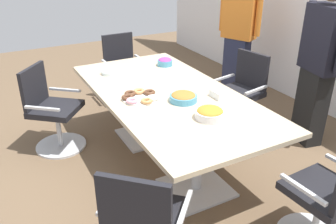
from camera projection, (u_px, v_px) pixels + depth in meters
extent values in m
cube|color=brown|center=(168.00, 160.00, 3.70)|extent=(10.00, 10.00, 0.01)
cube|color=#CCB793|center=(168.00, 95.00, 3.37)|extent=(2.40, 1.20, 0.04)
cube|color=silver|center=(146.00, 135.00, 4.13)|extent=(0.56, 0.56, 0.02)
cylinder|color=silver|center=(145.00, 108.00, 3.97)|extent=(0.09, 0.09, 0.69)
cube|color=silver|center=(196.00, 188.00, 3.25)|extent=(0.56, 0.56, 0.02)
cylinder|color=silver|center=(198.00, 155.00, 3.10)|extent=(0.09, 0.09, 0.69)
cylinder|color=silver|center=(317.00, 217.00, 2.61)|extent=(0.05, 0.05, 0.41)
cube|color=black|center=(323.00, 191.00, 2.50)|extent=(0.49, 0.49, 0.06)
cube|color=silver|center=(303.00, 189.00, 2.34)|extent=(0.37, 0.05, 0.02)
cylinder|color=silver|center=(235.00, 127.00, 4.30)|extent=(0.63, 0.63, 0.02)
cylinder|color=silver|center=(236.00, 111.00, 4.21)|extent=(0.05, 0.05, 0.41)
cube|color=black|center=(238.00, 93.00, 4.11)|extent=(0.54, 0.54, 0.06)
cube|color=black|center=(252.00, 70.00, 4.12)|extent=(0.44, 0.12, 0.42)
cube|color=silver|center=(256.00, 90.00, 3.88)|extent=(0.10, 0.37, 0.02)
cube|color=silver|center=(223.00, 78.00, 4.22)|extent=(0.10, 0.37, 0.02)
cylinder|color=silver|center=(126.00, 99.00, 5.06)|extent=(0.55, 0.55, 0.02)
cylinder|color=silver|center=(126.00, 85.00, 4.96)|extent=(0.05, 0.05, 0.41)
cube|color=black|center=(125.00, 70.00, 4.86)|extent=(0.47, 0.47, 0.06)
cube|color=black|center=(118.00, 49.00, 4.92)|extent=(0.05, 0.44, 0.42)
cube|color=silver|center=(141.00, 59.00, 4.92)|extent=(0.37, 0.04, 0.02)
cube|color=silver|center=(107.00, 64.00, 4.70)|extent=(0.37, 0.04, 0.02)
cylinder|color=silver|center=(61.00, 145.00, 3.92)|extent=(0.76, 0.76, 0.02)
cylinder|color=silver|center=(59.00, 128.00, 3.83)|extent=(0.05, 0.05, 0.41)
cube|color=black|center=(56.00, 109.00, 3.73)|extent=(0.65, 0.65, 0.06)
cube|color=black|center=(34.00, 86.00, 3.66)|extent=(0.36, 0.31, 0.42)
cube|color=silver|center=(65.00, 90.00, 3.89)|extent=(0.26, 0.30, 0.02)
cube|color=silver|center=(42.00, 108.00, 3.46)|extent=(0.26, 0.30, 0.02)
cube|color=black|center=(147.00, 217.00, 2.27)|extent=(0.65, 0.65, 0.06)
cube|color=black|center=(134.00, 210.00, 1.98)|extent=(0.33, 0.35, 0.42)
cube|color=silver|center=(110.00, 196.00, 2.27)|extent=(0.29, 0.27, 0.02)
cube|color=silver|center=(184.00, 210.00, 2.16)|extent=(0.29, 0.27, 0.02)
cube|color=#232842|center=(236.00, 67.00, 5.06)|extent=(0.37, 0.31, 0.85)
cube|color=orange|center=(240.00, 13.00, 4.73)|extent=(0.49, 0.38, 0.67)
cylinder|color=orange|center=(259.00, 13.00, 4.56)|extent=(0.11, 0.11, 0.60)
cylinder|color=orange|center=(223.00, 8.00, 4.86)|extent=(0.11, 0.11, 0.60)
cube|color=black|center=(311.00, 107.00, 3.87)|extent=(0.35, 0.26, 0.84)
cube|color=black|center=(324.00, 39.00, 3.54)|extent=(0.48, 0.31, 0.66)
cylinder|color=black|center=(308.00, 30.00, 3.75)|extent=(0.09, 0.09, 0.60)
cylinder|color=#4C9EC6|center=(183.00, 98.00, 3.19)|extent=(0.25, 0.25, 0.06)
ellipsoid|color=#AD702D|center=(183.00, 95.00, 3.17)|extent=(0.22, 0.22, 0.05)
cylinder|color=white|center=(210.00, 115.00, 2.88)|extent=(0.24, 0.24, 0.07)
ellipsoid|color=orange|center=(210.00, 111.00, 2.87)|extent=(0.21, 0.21, 0.06)
cylinder|color=#4C9EC6|center=(165.00, 63.00, 4.10)|extent=(0.17, 0.17, 0.06)
ellipsoid|color=#9E3D8E|center=(165.00, 60.00, 4.08)|extent=(0.15, 0.15, 0.06)
cylinder|color=white|center=(141.00, 98.00, 3.24)|extent=(0.34, 0.34, 0.01)
torus|color=tan|center=(146.00, 101.00, 3.14)|extent=(0.11, 0.11, 0.03)
torus|color=white|center=(153.00, 98.00, 3.20)|extent=(0.11, 0.11, 0.03)
torus|color=brown|center=(149.00, 92.00, 3.31)|extent=(0.11, 0.11, 0.03)
torus|color=tan|center=(139.00, 91.00, 3.33)|extent=(0.11, 0.11, 0.03)
torus|color=brown|center=(130.00, 93.00, 3.29)|extent=(0.11, 0.11, 0.03)
torus|color=brown|center=(127.00, 97.00, 3.21)|extent=(0.11, 0.11, 0.03)
torus|color=pink|center=(132.00, 101.00, 3.14)|extent=(0.11, 0.11, 0.03)
cylinder|color=white|center=(111.00, 74.00, 3.85)|extent=(0.20, 0.20, 0.01)
cylinder|color=silver|center=(110.00, 73.00, 3.85)|extent=(0.20, 0.20, 0.01)
cylinder|color=white|center=(110.00, 73.00, 3.85)|extent=(0.20, 0.20, 0.01)
cylinder|color=silver|center=(110.00, 72.00, 3.84)|extent=(0.20, 0.20, 0.01)
cylinder|color=white|center=(110.00, 71.00, 3.84)|extent=(0.20, 0.20, 0.01)
cylinder|color=silver|center=(110.00, 71.00, 3.84)|extent=(0.20, 0.20, 0.01)
cube|color=white|center=(221.00, 94.00, 3.27)|extent=(0.16, 0.16, 0.06)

